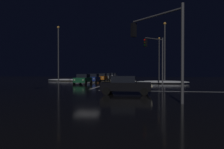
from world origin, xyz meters
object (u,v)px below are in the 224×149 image
object	(u,v)px
sedan_gray	(107,77)
sedan_white	(111,76)
traffic_signal_se	(158,38)
streetlamp_left_near	(58,50)
streetlamp_right_far	(159,56)
sedan_orange	(102,77)
streetlamp_right_near	(165,49)
sedan_silver	(113,76)
sedan_green	(83,79)
sedan_blue	(93,78)
sedan_black_crossing	(126,85)
traffic_signal_ne	(156,53)

from	to	relation	value
sedan_gray	sedan_white	xyz separation A→B (m)	(-0.06, 5.68, 0.00)
traffic_signal_se	streetlamp_left_near	bearing A→B (deg)	127.93
sedan_white	streetlamp_right_far	bearing A→B (deg)	-18.62
streetlamp_left_near	sedan_orange	bearing A→B (deg)	56.42
streetlamp_right_near	sedan_silver	bearing A→B (deg)	115.20
sedan_green	sedan_blue	size ratio (longest dim) A/B	1.00
sedan_silver	sedan_green	bearing A→B (deg)	-90.07
sedan_gray	sedan_black_crossing	distance (m)	32.18
sedan_silver	sedan_orange	bearing A→B (deg)	-88.65
streetlamp_right_far	sedan_gray	bearing A→B (deg)	-172.67
sedan_orange	sedan_white	distance (m)	11.35
streetlamp_right_near	sedan_orange	bearing A→B (deg)	144.13
traffic_signal_ne	streetlamp_right_far	world-z (taller)	streetlamp_right_far
traffic_signal_se	sedan_green	bearing A→B (deg)	121.30
sedan_gray	streetlamp_left_near	distance (m)	16.28
sedan_orange	traffic_signal_se	bearing A→B (deg)	-70.95
sedan_green	sedan_white	world-z (taller)	same
sedan_orange	streetlamp_right_far	distance (m)	14.94
traffic_signal_se	traffic_signal_ne	size ratio (longest dim) A/B	0.92
sedan_green	sedan_gray	distance (m)	17.51
sedan_gray	sedan_silver	size ratio (longest dim) A/B	1.00
sedan_green	sedan_gray	size ratio (longest dim) A/B	1.00
sedan_gray	streetlamp_right_far	xyz separation A→B (m)	(12.17, 1.56, 4.88)
sedan_blue	streetlamp_right_near	size ratio (longest dim) A/B	0.44
sedan_blue	sedan_green	bearing A→B (deg)	-91.81
sedan_black_crossing	sedan_orange	bearing A→B (deg)	106.38
sedan_black_crossing	sedan_blue	bearing A→B (deg)	111.89
streetlamp_right_far	sedan_orange	bearing A→B (deg)	-149.22
sedan_blue	sedan_white	world-z (taller)	same
sedan_orange	streetlamp_right_far	bearing A→B (deg)	30.78
sedan_gray	streetlamp_left_near	size ratio (longest dim) A/B	0.44
traffic_signal_se	streetlamp_left_near	xyz separation A→B (m)	(-15.90, 20.40, 1.43)
streetlamp_right_near	sedan_black_crossing	bearing A→B (deg)	-105.28
sedan_orange	traffic_signal_ne	xyz separation A→B (m)	(10.48, -14.92, 3.66)
sedan_gray	traffic_signal_se	xyz separation A→B (m)	(10.11, -34.83, 3.39)
sedan_white	sedan_black_crossing	world-z (taller)	same
sedan_green	streetlamp_right_near	bearing A→B (deg)	13.72
sedan_green	sedan_silver	size ratio (longest dim) A/B	1.00
sedan_blue	streetlamp_left_near	world-z (taller)	streetlamp_left_near
sedan_white	sedan_green	bearing A→B (deg)	-90.91
sedan_black_crossing	traffic_signal_ne	distance (m)	11.68
sedan_silver	streetlamp_right_near	bearing A→B (deg)	-64.80
traffic_signal_ne	traffic_signal_se	bearing A→B (deg)	-91.64
streetlamp_right_near	sedan_green	bearing A→B (deg)	-166.28
traffic_signal_ne	sedan_white	bearing A→B (deg)	111.92
sedan_gray	sedan_silver	distance (m)	12.25
sedan_black_crossing	streetlamp_right_near	size ratio (longest dim) A/B	0.44
sedan_blue	traffic_signal_ne	size ratio (longest dim) A/B	0.66
sedan_gray	sedan_black_crossing	world-z (taller)	same
sedan_silver	streetlamp_right_far	size ratio (longest dim) A/B	0.43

